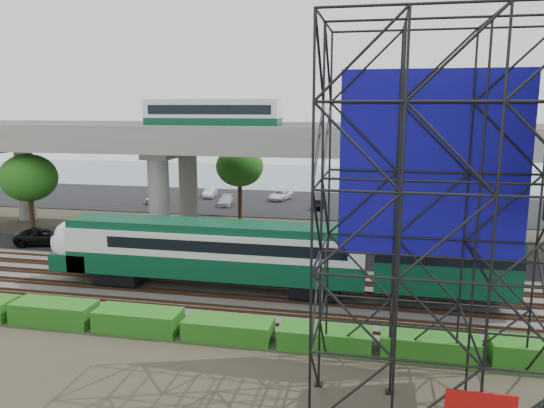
# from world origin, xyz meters

# --- Properties ---
(ground) EXTENTS (140.00, 140.00, 0.00)m
(ground) POSITION_xyz_m (0.00, 0.00, 0.00)
(ground) COLOR #474233
(ground) RESTS_ON ground
(ballast_bed) EXTENTS (90.00, 12.00, 0.20)m
(ballast_bed) POSITION_xyz_m (0.00, 2.00, 0.10)
(ballast_bed) COLOR slate
(ballast_bed) RESTS_ON ground
(service_road) EXTENTS (90.00, 5.00, 0.08)m
(service_road) POSITION_xyz_m (0.00, 10.50, 0.04)
(service_road) COLOR black
(service_road) RESTS_ON ground
(parking_lot) EXTENTS (90.00, 18.00, 0.08)m
(parking_lot) POSITION_xyz_m (0.00, 34.00, 0.04)
(parking_lot) COLOR black
(parking_lot) RESTS_ON ground
(harbor_water) EXTENTS (140.00, 40.00, 0.03)m
(harbor_water) POSITION_xyz_m (0.00, 56.00, 0.01)
(harbor_water) COLOR slate
(harbor_water) RESTS_ON ground
(rail_tracks) EXTENTS (90.00, 9.52, 0.16)m
(rail_tracks) POSITION_xyz_m (0.00, 2.00, 0.28)
(rail_tracks) COLOR #472D1E
(rail_tracks) RESTS_ON ballast_bed
(commuter_train) EXTENTS (29.30, 3.06, 4.30)m
(commuter_train) POSITION_xyz_m (0.36, 2.00, 2.88)
(commuter_train) COLOR black
(commuter_train) RESTS_ON rail_tracks
(overpass) EXTENTS (80.00, 12.00, 12.40)m
(overpass) POSITION_xyz_m (-0.45, 16.00, 8.21)
(overpass) COLOR #9E9B93
(overpass) RESTS_ON ground
(scaffold_tower) EXTENTS (9.36, 6.36, 15.00)m
(scaffold_tower) POSITION_xyz_m (10.63, -7.98, 7.47)
(scaffold_tower) COLOR black
(scaffold_tower) RESTS_ON ground
(hedge_strip) EXTENTS (34.60, 1.80, 1.20)m
(hedge_strip) POSITION_xyz_m (1.01, -4.30, 0.56)
(hedge_strip) COLOR #185E15
(hedge_strip) RESTS_ON ground
(trees) EXTENTS (40.94, 16.94, 7.69)m
(trees) POSITION_xyz_m (-4.67, 16.17, 5.57)
(trees) COLOR #382314
(trees) RESTS_ON ground
(suv) EXTENTS (5.75, 3.83, 1.47)m
(suv) POSITION_xyz_m (-19.44, 10.39, 0.81)
(suv) COLOR black
(suv) RESTS_ON service_road
(parked_cars) EXTENTS (37.72, 9.60, 1.24)m
(parked_cars) POSITION_xyz_m (0.22, 33.75, 0.68)
(parked_cars) COLOR silver
(parked_cars) RESTS_ON parking_lot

